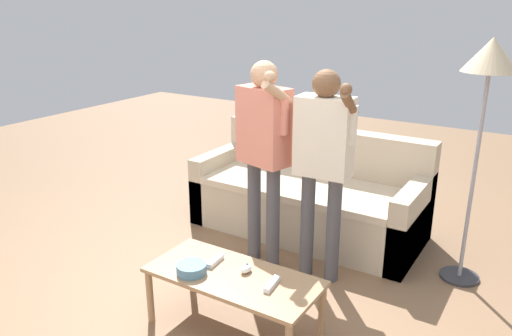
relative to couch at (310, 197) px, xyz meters
name	(u,v)px	position (x,y,z in m)	size (l,w,h in m)	color
ground_plane	(224,310)	(0.08, -1.43, -0.30)	(12.00, 12.00, 0.00)	brown
couch	(310,197)	(0.00, 0.00, 0.00)	(1.95, 0.87, 0.86)	#B7A88E
coffee_table	(233,281)	(0.26, -1.56, 0.04)	(1.06, 0.48, 0.39)	#997551
snack_bowl	(192,269)	(0.03, -1.68, 0.12)	(0.18, 0.18, 0.06)	teal
game_remote_nunchuk	(246,269)	(0.31, -1.49, 0.11)	(0.06, 0.09, 0.05)	white
floor_lamp	(489,72)	(1.32, -0.17, 1.21)	(0.36, 0.36, 1.73)	#2D2D33
player_right	(323,153)	(0.42, -0.70, 0.66)	(0.46, 0.30, 1.52)	#47474C
player_center	(264,141)	(-0.03, -0.74, 0.68)	(0.46, 0.39, 1.56)	#47474C
game_remote_wand_near	(216,261)	(0.09, -1.50, 0.10)	(0.05, 0.16, 0.03)	white
game_remote_wand_far	(272,284)	(0.52, -1.55, 0.10)	(0.06, 0.17, 0.03)	white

